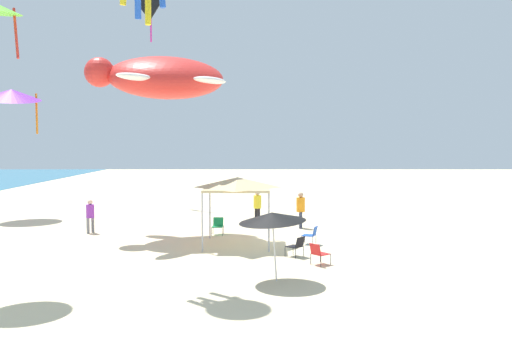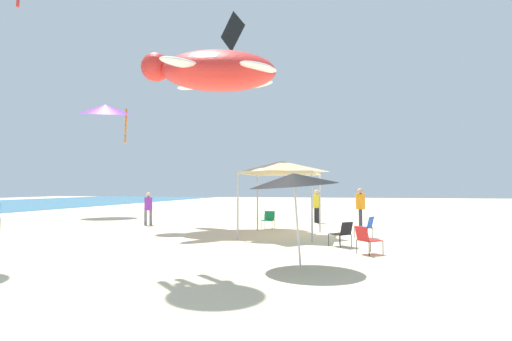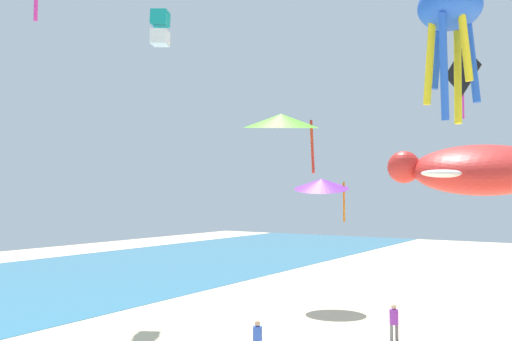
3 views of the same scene
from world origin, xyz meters
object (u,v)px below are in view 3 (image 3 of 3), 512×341
(kite_delta_purple, at_px, (321,184))
(kite_diamond_black, at_px, (463,73))
(person_watching_sky, at_px, (394,319))
(kite_box_teal, at_px, (160,28))
(kite_octopus_blue, at_px, (450,14))
(person_by_tent, at_px, (257,337))
(kite_turtle_red, at_px, (478,170))
(kite_delta_lime, at_px, (281,121))

(kite_delta_purple, relative_size, kite_diamond_black, 0.89)
(person_watching_sky, relative_size, kite_box_teal, 0.76)
(kite_octopus_blue, bearing_deg, person_watching_sky, -25.16)
(kite_octopus_blue, bearing_deg, kite_box_teal, 12.61)
(person_by_tent, bearing_deg, kite_diamond_black, 35.27)
(kite_diamond_black, bearing_deg, kite_octopus_blue, -38.21)
(kite_delta_purple, distance_m, kite_box_teal, 14.00)
(person_watching_sky, bearing_deg, kite_delta_purple, 81.47)
(kite_turtle_red, bearing_deg, kite_delta_lime, 51.28)
(person_watching_sky, relative_size, kite_diamond_black, 0.33)
(person_watching_sky, distance_m, kite_box_teal, 21.86)
(kite_octopus_blue, bearing_deg, kite_delta_lime, 54.41)
(kite_octopus_blue, height_order, kite_diamond_black, kite_diamond_black)
(kite_turtle_red, bearing_deg, kite_delta_purple, -46.34)
(kite_octopus_blue, bearing_deg, kite_delta_purple, -15.83)
(kite_turtle_red, bearing_deg, kite_box_teal, -17.49)
(person_by_tent, xyz_separation_m, kite_delta_purple, (11.33, 2.59, 6.39))
(kite_delta_purple, xyz_separation_m, kite_turtle_red, (-5.96, -10.02, 0.32))
(person_by_tent, xyz_separation_m, kite_turtle_red, (5.36, -7.43, 6.71))
(kite_box_teal, relative_size, kite_delta_lime, 0.67)
(kite_box_teal, xyz_separation_m, kite_diamond_black, (12.84, -15.38, -2.28))
(kite_octopus_blue, bearing_deg, kite_diamond_black, -43.49)
(kite_diamond_black, distance_m, kite_delta_lime, 23.59)
(person_watching_sky, distance_m, kite_diamond_black, 19.08)
(person_by_tent, relative_size, kite_octopus_blue, 0.40)
(kite_delta_purple, height_order, kite_delta_lime, kite_delta_lime)
(kite_box_teal, distance_m, kite_delta_lime, 19.45)
(person_watching_sky, xyz_separation_m, kite_octopus_blue, (-8.13, -4.42, 10.73))
(kite_box_teal, xyz_separation_m, kite_turtle_red, (-0.62, -18.52, -9.44))
(person_watching_sky, distance_m, kite_octopus_blue, 14.17)
(kite_delta_lime, bearing_deg, person_by_tent, -84.16)
(person_watching_sky, bearing_deg, kite_diamond_black, 30.83)
(kite_turtle_red, xyz_separation_m, kite_diamond_black, (13.46, 3.14, 7.16))
(kite_octopus_blue, xyz_separation_m, kite_diamond_black, (21.28, 3.82, 3.08))
(person_by_tent, xyz_separation_m, kite_octopus_blue, (-2.46, -8.11, 10.79))
(kite_diamond_black, bearing_deg, kite_delta_purple, -90.96)
(kite_box_teal, bearing_deg, person_by_tent, 35.64)
(kite_delta_purple, distance_m, kite_octopus_blue, 18.00)
(kite_turtle_red, bearing_deg, person_by_tent, 20.23)
(person_by_tent, xyz_separation_m, kite_box_teal, (5.98, 11.09, 16.16))
(kite_octopus_blue, relative_size, kite_diamond_black, 0.79)
(kite_turtle_red, bearing_deg, kite_diamond_black, -92.47)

